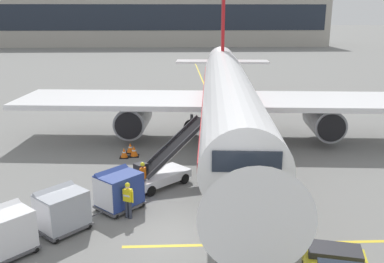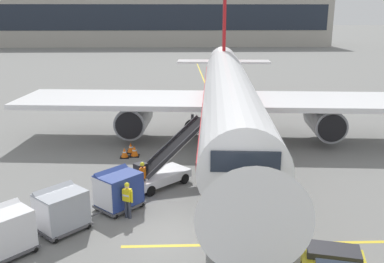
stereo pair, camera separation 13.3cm
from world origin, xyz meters
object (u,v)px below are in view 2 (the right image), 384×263
parked_airplane (229,95)px  safety_cone_nose_mark (134,151)px  safety_cone_engine_keepout (131,148)px  baggage_cart_third (3,231)px  safety_cone_wingtip (124,153)px  belt_loader (162,169)px  ground_crew_by_loader (127,198)px  baggage_cart_second (61,209)px  baggage_cart_lead (118,189)px  ground_crew_by_carts (143,176)px

parked_airplane → safety_cone_nose_mark: 8.11m
parked_airplane → safety_cone_engine_keepout: (-6.88, -2.93, -3.03)m
baggage_cart_third → safety_cone_wingtip: size_ratio=3.87×
belt_loader → ground_crew_by_loader: size_ratio=2.68×
baggage_cart_second → baggage_cart_lead: bearing=43.4°
parked_airplane → baggage_cart_third: parked_airplane is taller
belt_loader → ground_crew_by_carts: (-0.95, -1.26, 0.09)m
ground_crew_by_loader → safety_cone_nose_mark: size_ratio=2.47×
safety_cone_engine_keepout → parked_airplane: bearing=23.1°
baggage_cart_lead → baggage_cart_third: (-3.88, -3.85, 0.00)m
ground_crew_by_carts → baggage_cart_third: bearing=-131.9°
baggage_cart_second → safety_cone_engine_keepout: 10.66m
parked_airplane → baggage_cart_lead: size_ratio=15.65×
parked_airplane → safety_cone_wingtip: bearing=-151.3°
safety_cone_nose_mark → baggage_cart_second: bearing=-102.8°
parked_airplane → baggage_cart_second: bearing=-123.2°
baggage_cart_second → safety_cone_engine_keepout: (1.88, 10.47, -0.67)m
safety_cone_engine_keepout → safety_cone_wingtip: 1.05m
safety_cone_nose_mark → baggage_cart_third: bearing=-108.8°
ground_crew_by_carts → baggage_cart_lead: bearing=-122.6°
safety_cone_engine_keepout → ground_crew_by_carts: bearing=-78.9°
belt_loader → baggage_cart_third: size_ratio=1.83×
safety_cone_engine_keepout → safety_cone_wingtip: (-0.30, -1.01, -0.01)m
ground_crew_by_loader → safety_cone_wingtip: bearing=97.8°
belt_loader → baggage_cart_second: size_ratio=1.83×
baggage_cart_third → safety_cone_engine_keepout: size_ratio=3.70×
ground_crew_by_loader → safety_cone_nose_mark: ground_crew_by_loader is taller
belt_loader → safety_cone_wingtip: belt_loader is taller
ground_crew_by_carts → safety_cone_wingtip: (-1.64, 5.78, -0.68)m
ground_crew_by_loader → safety_cone_wingtip: 8.54m
ground_crew_by_carts → safety_cone_nose_mark: 6.14m
baggage_cart_lead → ground_crew_by_carts: bearing=57.4°
safety_cone_nose_mark → belt_loader: bearing=-67.6°
parked_airplane → baggage_cart_third: 18.62m
parked_airplane → ground_crew_by_carts: (-5.55, -9.71, -2.36)m
safety_cone_nose_mark → baggage_cart_lead: bearing=-90.3°
ground_crew_by_loader → safety_cone_engine_keepout: ground_crew_by_loader is taller
belt_loader → baggage_cart_second: 6.47m
baggage_cart_second → safety_cone_nose_mark: bearing=77.2°
safety_cone_wingtip → safety_cone_engine_keepout: bearing=73.2°
baggage_cart_third → safety_cone_engine_keepout: 12.81m
baggage_cart_second → safety_cone_wingtip: baggage_cart_second is taller
parked_airplane → safety_cone_wingtip: (-7.18, -3.94, -3.04)m
ground_crew_by_loader → baggage_cart_third: bearing=-147.4°
baggage_cart_second → safety_cone_wingtip: 9.62m
ground_crew_by_carts → belt_loader: bearing=53.1°
safety_cone_engine_keepout → safety_cone_wingtip: bearing=-106.8°
belt_loader → safety_cone_wingtip: bearing=119.8°
baggage_cart_third → safety_cone_engine_keepout: bearing=73.7°
baggage_cart_lead → safety_cone_engine_keepout: 8.46m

